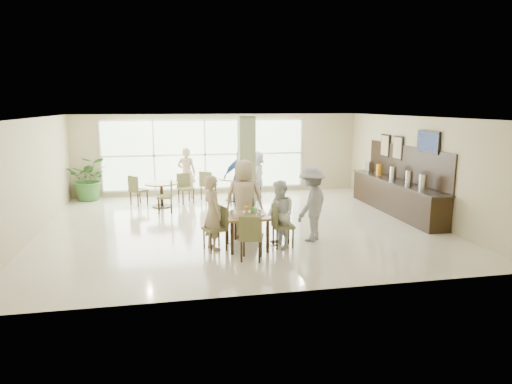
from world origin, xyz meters
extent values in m
plane|color=beige|center=(0.00, 0.00, 0.00)|extent=(10.00, 10.00, 0.00)
plane|color=white|center=(0.00, 0.00, 2.80)|extent=(10.00, 10.00, 0.00)
plane|color=tan|center=(0.00, 4.50, 1.40)|extent=(10.00, 0.00, 10.00)
plane|color=tan|center=(0.00, -4.50, 1.40)|extent=(10.00, 0.00, 10.00)
plane|color=tan|center=(-5.00, 0.00, 1.40)|extent=(0.00, 9.00, 9.00)
plane|color=tan|center=(5.00, 0.00, 1.40)|extent=(0.00, 9.00, 9.00)
plane|color=silver|center=(-0.50, 4.47, 1.40)|extent=(7.00, 0.00, 7.00)
cube|color=#747D57|center=(0.40, 1.20, 1.40)|extent=(0.45, 0.45, 2.80)
cube|color=brown|center=(-0.16, -1.98, 0.72)|extent=(0.91, 0.91, 0.05)
cube|color=black|center=(-0.54, -2.36, 0.35)|extent=(0.06, 0.06, 0.70)
cube|color=black|center=(0.22, -2.36, 0.35)|extent=(0.06, 0.06, 0.70)
cube|color=black|center=(-0.54, -1.59, 0.35)|extent=(0.06, 0.06, 0.70)
cube|color=black|center=(0.22, -1.59, 0.35)|extent=(0.06, 0.06, 0.70)
cylinder|color=brown|center=(-2.02, 2.65, 0.73)|extent=(1.02, 1.02, 0.04)
cylinder|color=black|center=(-2.02, 2.65, 0.35)|extent=(0.10, 0.10, 0.71)
cylinder|color=black|center=(-2.02, 2.65, 0.01)|extent=(0.60, 0.60, 0.03)
cylinder|color=brown|center=(0.34, 3.17, 0.73)|extent=(1.06, 1.06, 0.04)
cylinder|color=black|center=(0.34, 3.17, 0.35)|extent=(0.10, 0.10, 0.71)
cylinder|color=black|center=(0.34, 3.17, 0.01)|extent=(0.60, 0.60, 0.03)
cylinder|color=white|center=(-0.46, -1.86, 0.80)|extent=(0.08, 0.08, 0.10)
cylinder|color=white|center=(-0.44, -2.18, 0.80)|extent=(0.08, 0.08, 0.10)
cylinder|color=white|center=(0.08, -1.76, 0.80)|extent=(0.08, 0.08, 0.10)
cylinder|color=white|center=(0.06, -2.19, 0.80)|extent=(0.08, 0.08, 0.10)
cylinder|color=white|center=(-0.29, -2.27, 0.76)|extent=(0.20, 0.20, 0.01)
cylinder|color=white|center=(-0.11, -1.71, 0.76)|extent=(0.20, 0.20, 0.01)
cylinder|color=white|center=(0.13, -2.05, 0.76)|extent=(0.20, 0.20, 0.01)
cylinder|color=#99B27F|center=(-0.16, -1.98, 0.81)|extent=(0.07, 0.07, 0.12)
sphere|color=#F99F15|center=(-0.13, -1.98, 0.92)|extent=(0.07, 0.07, 0.07)
sphere|color=#F99F15|center=(-0.17, -1.95, 0.92)|extent=(0.07, 0.07, 0.07)
sphere|color=#F99F15|center=(-0.17, -2.00, 0.92)|extent=(0.07, 0.07, 0.07)
cube|color=green|center=(-0.01, -1.88, 0.82)|extent=(0.09, 0.07, 0.15)
cube|color=black|center=(4.68, 0.50, 0.45)|extent=(0.60, 4.60, 0.90)
cube|color=black|center=(4.68, 0.50, 0.92)|extent=(0.64, 4.70, 0.04)
cube|color=black|center=(4.97, 0.50, 1.45)|extent=(0.04, 4.60, 1.00)
cylinder|color=silver|center=(4.68, -0.90, 1.14)|extent=(0.20, 0.20, 0.40)
cylinder|color=silver|center=(4.68, -0.20, 1.14)|extent=(0.20, 0.20, 0.40)
cylinder|color=silver|center=(4.68, 0.70, 1.14)|extent=(0.20, 0.20, 0.40)
cylinder|color=orange|center=(4.68, 1.60, 1.12)|extent=(0.18, 0.18, 0.36)
cube|color=silver|center=(4.68, 2.30, 1.12)|extent=(0.18, 0.30, 0.36)
cube|color=black|center=(4.94, -0.60, 2.15)|extent=(0.06, 1.00, 0.58)
cube|color=#7F99CC|center=(4.92, -0.60, 2.15)|extent=(0.01, 0.92, 0.50)
cube|color=black|center=(4.95, 1.00, 1.85)|extent=(0.04, 0.55, 0.70)
cube|color=olive|center=(4.92, 1.00, 1.85)|extent=(0.01, 0.47, 0.62)
cube|color=black|center=(4.95, 1.80, 1.85)|extent=(0.04, 0.55, 0.70)
cube|color=olive|center=(4.92, 1.80, 1.85)|extent=(0.01, 0.47, 0.62)
imported|color=#346829|center=(-4.34, 4.09, 0.73)|extent=(1.32, 1.32, 1.46)
imported|color=tan|center=(-0.90, -1.90, 0.82)|extent=(0.58, 0.70, 1.63)
imported|color=tan|center=(-0.07, -1.14, 0.93)|extent=(1.02, 0.77, 1.86)
imported|color=white|center=(0.57, -2.06, 0.75)|extent=(0.72, 0.84, 1.49)
imported|color=gray|center=(1.42, -1.68, 0.87)|extent=(1.24, 1.26, 1.74)
imported|color=#3B5EB3|center=(0.39, 2.27, 0.90)|extent=(1.14, 0.76, 1.80)
imported|color=white|center=(1.12, 3.28, 0.81)|extent=(1.10, 1.62, 1.61)
imported|color=tan|center=(-1.18, 3.87, 0.86)|extent=(0.71, 0.56, 1.72)
camera|label=1|loc=(-1.84, -11.49, 3.11)|focal=32.00mm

